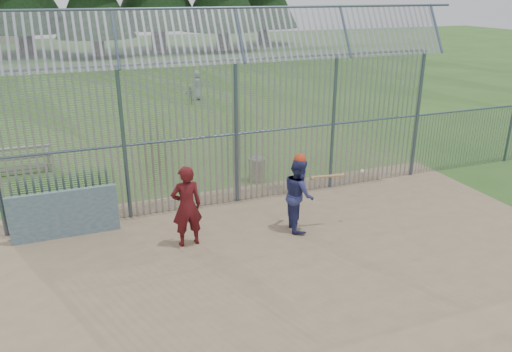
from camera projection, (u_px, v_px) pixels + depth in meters
name	position (u px, v px, depth m)	size (l,w,h in m)	color
ground	(288.00, 259.00, 11.24)	(120.00, 120.00, 0.00)	#2D511E
dirt_infield	(297.00, 269.00, 10.80)	(14.00, 10.00, 0.02)	#756047
dugout_wall	(65.00, 214.00, 12.02)	(2.50, 0.12, 1.20)	#38566B
batter	(299.00, 194.00, 12.33)	(0.90, 0.70, 1.85)	navy
onlooker	(187.00, 206.00, 11.52)	(0.72, 0.47, 1.96)	maroon
bg_kid_standing	(198.00, 85.00, 27.18)	(0.78, 0.51, 1.60)	gray
bg_kid_seated	(190.00, 95.00, 26.23)	(0.56, 0.23, 0.95)	slate
batting_gear	(305.00, 162.00, 12.06)	(1.81, 0.45, 0.66)	red
trash_can	(257.00, 169.00, 15.72)	(0.56, 0.56, 0.82)	gray
bleacher	(3.00, 161.00, 16.37)	(3.00, 0.95, 0.72)	gray
backstop_fence	(298.00, 116.00, 14.02)	(20.09, 0.81, 5.30)	#47566B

